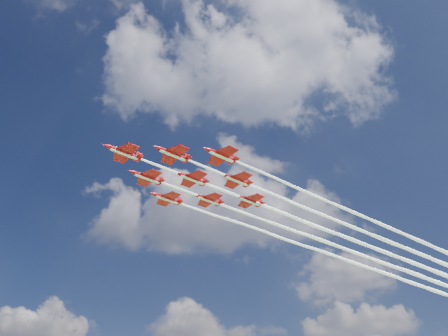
{
  "coord_description": "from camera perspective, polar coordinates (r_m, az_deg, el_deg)",
  "views": [
    {
      "loc": [
        22.62,
        -108.32,
        15.25
      ],
      "look_at": [
        7.44,
        -2.9,
        87.1
      ],
      "focal_mm": 35.0,
      "sensor_mm": 36.0,
      "label": 1
    }
  ],
  "objects": [
    {
      "name": "jet_lead",
      "position": [
        159.05,
        12.69,
        -7.68
      ],
      "size": [
        114.7,
        113.58,
        2.82
      ],
      "rotation": [
        0.0,
        0.0,
        0.78
      ],
      "color": "#A10810"
    },
    {
      "name": "jet_row2_port",
      "position": [
        162.91,
        17.14,
        -7.63
      ],
      "size": [
        114.7,
        113.58,
        2.82
      ],
      "rotation": [
        0.0,
        0.0,
        0.78
      ],
      "color": "#A10810"
    },
    {
      "name": "jet_row2_starb",
      "position": [
        170.81,
        13.39,
        -9.47
      ],
      "size": [
        114.7,
        113.58,
        2.82
      ],
      "rotation": [
        0.0,
        0.0,
        0.78
      ],
      "color": "#A10810"
    },
    {
      "name": "jet_row3_port",
      "position": [
        167.69,
        21.36,
        -7.53
      ],
      "size": [
        114.7,
        113.58,
        2.82
      ],
      "rotation": [
        0.0,
        0.0,
        0.78
      ],
      "color": "#A10810"
    },
    {
      "name": "jet_row3_centre",
      "position": [
        174.78,
        17.54,
        -9.37
      ],
      "size": [
        114.7,
        113.58,
        2.82
      ],
      "rotation": [
        0.0,
        0.0,
        0.78
      ],
      "color": "#A10810"
    },
    {
      "name": "jet_row3_starb",
      "position": [
        182.73,
        14.0,
        -11.02
      ],
      "size": [
        114.7,
        113.58,
        2.82
      ],
      "rotation": [
        0.0,
        0.0,
        0.78
      ],
      "color": "#A10810"
    },
    {
      "name": "jet_row4_port",
      "position": [
        179.6,
        21.49,
        -9.23
      ],
      "size": [
        114.7,
        113.58,
        2.82
      ],
      "rotation": [
        0.0,
        0.0,
        0.78
      ],
      "color": "#A10810"
    },
    {
      "name": "jet_row4_starb",
      "position": [
        186.79,
        17.9,
        -10.89
      ],
      "size": [
        114.7,
        113.58,
        2.82
      ],
      "rotation": [
        0.0,
        0.0,
        0.78
      ],
      "color": "#A10810"
    },
    {
      "name": "jet_tail",
      "position": [
        191.65,
        21.6,
        -10.72
      ],
      "size": [
        114.7,
        113.58,
        2.82
      ],
      "rotation": [
        0.0,
        0.0,
        0.78
      ],
      "color": "#A10810"
    }
  ]
}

